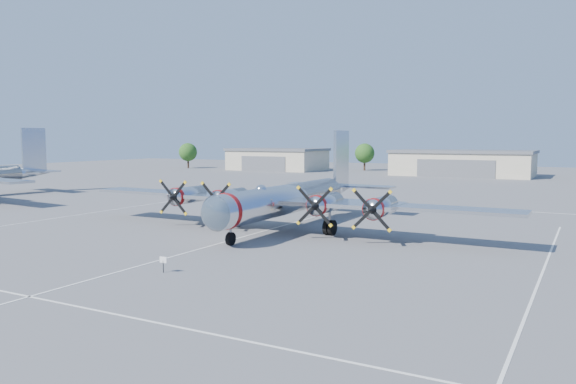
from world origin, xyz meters
The scene contains 8 objects.
ground centered at (0.00, 0.00, 0.00)m, with size 260.00×260.00×0.00m, color #555557.
parking_lines centered at (0.00, -1.75, 0.01)m, with size 60.00×50.08×0.01m.
hangar_west centered at (-45.00, 81.96, 2.71)m, with size 22.60×14.60×5.40m.
hangar_center centered at (0.00, 81.96, 2.71)m, with size 28.60×14.60×5.40m.
tree_far_west centered at (-70.00, 78.00, 4.22)m, with size 4.80×4.80×6.64m.
tree_west centered at (-25.00, 90.00, 4.22)m, with size 4.80×4.80×6.64m.
main_bomber_b29 centered at (1.13, 3.14, 0.00)m, with size 39.15×26.78×8.66m, color silver, non-canonical shape.
info_placard centered at (2.47, -14.92, 0.67)m, with size 0.50×0.05×0.95m.
Camera 1 is at (24.33, -39.75, 7.84)m, focal length 35.00 mm.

